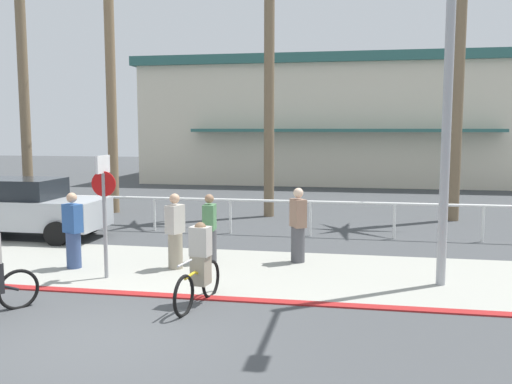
{
  "coord_description": "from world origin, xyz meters",
  "views": [
    {
      "loc": [
        3.65,
        -7.36,
        3.11
      ],
      "look_at": [
        1.23,
        6.0,
        1.54
      ],
      "focal_mm": 38.92,
      "sensor_mm": 36.0,
      "label": 1
    }
  ],
  "objects_px": {
    "palm_tree_4": "(464,13)",
    "streetlight_curb": "(451,65)",
    "car_silver_1": "(25,207)",
    "pedestrian_1": "(298,228)",
    "palm_tree_3": "(270,14)",
    "palm_tree_2": "(110,23)",
    "palm_tree_1": "(22,31)",
    "cyclist_yellow_0": "(200,266)",
    "stop_sign_bike_lane": "(104,199)",
    "pedestrian_0": "(73,234)",
    "pedestrian_3": "(210,231)",
    "pedestrian_2": "(175,234)"
  },
  "relations": [
    {
      "from": "pedestrian_0",
      "to": "pedestrian_3",
      "type": "bearing_deg",
      "value": 20.92
    },
    {
      "from": "cyclist_yellow_0",
      "to": "pedestrian_1",
      "type": "xyz_separation_m",
      "value": [
        1.39,
        3.36,
        0.12
      ]
    },
    {
      "from": "streetlight_curb",
      "to": "pedestrian_3",
      "type": "height_order",
      "value": "streetlight_curb"
    },
    {
      "from": "palm_tree_3",
      "to": "pedestrian_0",
      "type": "xyz_separation_m",
      "value": [
        -3.14,
        -8.1,
        -6.2
      ]
    },
    {
      "from": "palm_tree_3",
      "to": "palm_tree_2",
      "type": "bearing_deg",
      "value": -178.58
    },
    {
      "from": "palm_tree_4",
      "to": "pedestrian_0",
      "type": "distance_m",
      "value": 13.94
    },
    {
      "from": "palm_tree_4",
      "to": "pedestrian_2",
      "type": "relative_size",
      "value": 5.46
    },
    {
      "from": "palm_tree_3",
      "to": "pedestrian_0",
      "type": "bearing_deg",
      "value": -111.18
    },
    {
      "from": "palm_tree_2",
      "to": "palm_tree_3",
      "type": "height_order",
      "value": "palm_tree_3"
    },
    {
      "from": "pedestrian_0",
      "to": "pedestrian_1",
      "type": "xyz_separation_m",
      "value": [
        4.85,
        1.43,
        0.03
      ]
    },
    {
      "from": "stop_sign_bike_lane",
      "to": "car_silver_1",
      "type": "height_order",
      "value": "stop_sign_bike_lane"
    },
    {
      "from": "palm_tree_1",
      "to": "palm_tree_2",
      "type": "distance_m",
      "value": 3.13
    },
    {
      "from": "palm_tree_2",
      "to": "pedestrian_1",
      "type": "relative_size",
      "value": 5.49
    },
    {
      "from": "cyclist_yellow_0",
      "to": "pedestrian_2",
      "type": "height_order",
      "value": "pedestrian_2"
    },
    {
      "from": "streetlight_curb",
      "to": "cyclist_yellow_0",
      "type": "relative_size",
      "value": 4.15
    },
    {
      "from": "stop_sign_bike_lane",
      "to": "cyclist_yellow_0",
      "type": "xyz_separation_m",
      "value": [
        2.38,
        -1.29,
        -0.98
      ]
    },
    {
      "from": "palm_tree_1",
      "to": "palm_tree_4",
      "type": "distance_m",
      "value": 15.2
    },
    {
      "from": "streetlight_curb",
      "to": "cyclist_yellow_0",
      "type": "distance_m",
      "value": 5.92
    },
    {
      "from": "pedestrian_0",
      "to": "pedestrian_3",
      "type": "distance_m",
      "value": 3.03
    },
    {
      "from": "palm_tree_3",
      "to": "palm_tree_4",
      "type": "height_order",
      "value": "palm_tree_3"
    },
    {
      "from": "palm_tree_2",
      "to": "palm_tree_3",
      "type": "relative_size",
      "value": 0.96
    },
    {
      "from": "pedestrian_1",
      "to": "pedestrian_2",
      "type": "distance_m",
      "value": 2.82
    },
    {
      "from": "stop_sign_bike_lane",
      "to": "pedestrian_0",
      "type": "height_order",
      "value": "stop_sign_bike_lane"
    },
    {
      "from": "stop_sign_bike_lane",
      "to": "cyclist_yellow_0",
      "type": "distance_m",
      "value": 2.88
    },
    {
      "from": "palm_tree_2",
      "to": "car_silver_1",
      "type": "distance_m",
      "value": 7.77
    },
    {
      "from": "palm_tree_4",
      "to": "car_silver_1",
      "type": "relative_size",
      "value": 2.1
    },
    {
      "from": "palm_tree_3",
      "to": "pedestrian_1",
      "type": "xyz_separation_m",
      "value": [
        1.71,
        -6.67,
        -6.17
      ]
    },
    {
      "from": "palm_tree_4",
      "to": "streetlight_curb",
      "type": "bearing_deg",
      "value": -100.99
    },
    {
      "from": "streetlight_curb",
      "to": "palm_tree_2",
      "type": "relative_size",
      "value": 0.78
    },
    {
      "from": "palm_tree_2",
      "to": "palm_tree_4",
      "type": "height_order",
      "value": "palm_tree_2"
    },
    {
      "from": "palm_tree_1",
      "to": "palm_tree_4",
      "type": "height_order",
      "value": "palm_tree_4"
    },
    {
      "from": "palm_tree_2",
      "to": "palm_tree_3",
      "type": "distance_m",
      "value": 5.79
    },
    {
      "from": "palm_tree_2",
      "to": "palm_tree_4",
      "type": "xyz_separation_m",
      "value": [
        12.12,
        0.31,
        -0.04
      ]
    },
    {
      "from": "car_silver_1",
      "to": "pedestrian_1",
      "type": "bearing_deg",
      "value": -11.26
    },
    {
      "from": "palm_tree_2",
      "to": "pedestrian_0",
      "type": "relative_size",
      "value": 5.64
    },
    {
      "from": "streetlight_curb",
      "to": "pedestrian_2",
      "type": "bearing_deg",
      "value": 174.58
    },
    {
      "from": "palm_tree_4",
      "to": "pedestrian_0",
      "type": "bearing_deg",
      "value": -138.91
    },
    {
      "from": "cyclist_yellow_0",
      "to": "pedestrian_0",
      "type": "bearing_deg",
      "value": 150.78
    },
    {
      "from": "streetlight_curb",
      "to": "cyclist_yellow_0",
      "type": "height_order",
      "value": "streetlight_curb"
    },
    {
      "from": "palm_tree_4",
      "to": "pedestrian_3",
      "type": "xyz_separation_m",
      "value": [
        -6.64,
        -7.18,
        -6.07
      ]
    },
    {
      "from": "palm_tree_2",
      "to": "palm_tree_3",
      "type": "xyz_separation_m",
      "value": [
        5.79,
        0.14,
        0.14
      ]
    },
    {
      "from": "palm_tree_2",
      "to": "cyclist_yellow_0",
      "type": "height_order",
      "value": "palm_tree_2"
    },
    {
      "from": "pedestrian_3",
      "to": "palm_tree_3",
      "type": "bearing_deg",
      "value": 87.47
    },
    {
      "from": "car_silver_1",
      "to": "stop_sign_bike_lane",
      "type": "bearing_deg",
      "value": -41.25
    },
    {
      "from": "palm_tree_3",
      "to": "pedestrian_0",
      "type": "height_order",
      "value": "palm_tree_3"
    },
    {
      "from": "pedestrian_3",
      "to": "streetlight_curb",
      "type": "bearing_deg",
      "value": -14.08
    },
    {
      "from": "pedestrian_1",
      "to": "pedestrian_2",
      "type": "bearing_deg",
      "value": -157.63
    },
    {
      "from": "pedestrian_1",
      "to": "pedestrian_2",
      "type": "relative_size",
      "value": 1.04
    },
    {
      "from": "palm_tree_4",
      "to": "car_silver_1",
      "type": "distance_m",
      "value": 14.86
    },
    {
      "from": "palm_tree_1",
      "to": "cyclist_yellow_0",
      "type": "height_order",
      "value": "palm_tree_1"
    }
  ]
}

